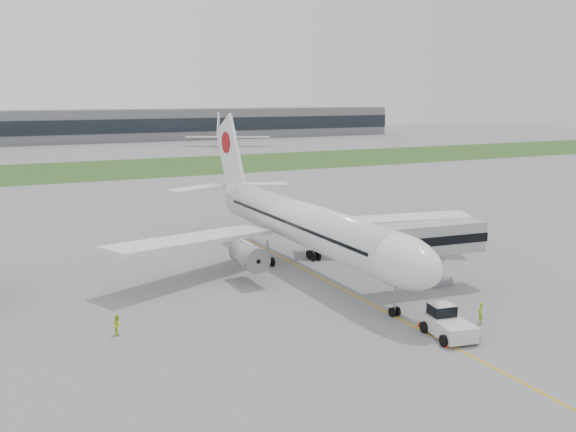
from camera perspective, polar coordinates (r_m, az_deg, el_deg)
name	(u,v)px	position (r m, az deg, el deg)	size (l,w,h in m)	color
ground	(318,276)	(74.17, 2.68, -5.38)	(600.00, 600.00, 0.00)	gray
apron_markings	(340,288)	(70.02, 4.66, -6.39)	(70.00, 70.00, 0.04)	gold
grass_strip	(112,169)	(186.73, -15.37, 4.05)	(600.00, 50.00, 0.02)	#295A21
terminal_building	(61,126)	(294.58, -19.56, 7.51)	(320.00, 22.30, 14.00)	slate
airliner	(299,221)	(77.01, 0.97, -0.43)	(48.13, 53.95, 17.88)	white
pushback_tug	(447,323)	(57.83, 13.97, -9.21)	(3.99, 5.33, 2.54)	silver
jet_bridge	(411,241)	(68.49, 10.88, -2.21)	(16.12, 4.71, 7.38)	#A9A8AB
safety_cone_left	(448,344)	(55.66, 14.01, -10.99)	(0.41, 0.41, 0.57)	red
safety_cone_right	(419,323)	(59.93, 11.59, -9.30)	(0.40, 0.40, 0.55)	red
ground_crew_near	(480,313)	(61.82, 16.74, -8.23)	(0.71, 0.47, 1.95)	#83CD22
ground_crew_far	(118,325)	(58.44, -14.89, -9.31)	(0.89, 0.69, 1.82)	#C4E526
distant_aircraft_right	(228,146)	(260.93, -5.36, 6.19)	(33.73, 29.76, 12.90)	white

